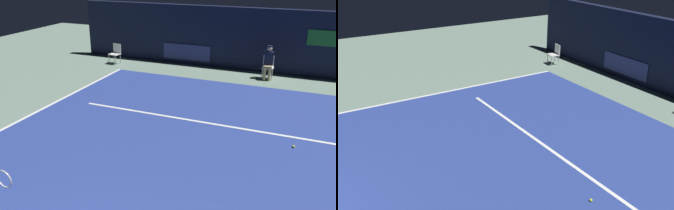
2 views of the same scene
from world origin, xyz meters
TOP-DOWN VIEW (x-y plane):
  - ground_plane at (0.00, 4.99)m, footprint 31.10×31.10m
  - court_surface at (0.00, 4.99)m, footprint 10.23×11.99m
  - line_sideline_right at (-5.07, 4.99)m, footprint 0.10×11.99m
  - line_service at (0.00, 7.09)m, footprint 7.98×0.10m
  - back_wall at (-0.00, 13.11)m, footprint 15.68×0.33m
  - line_judge_on_chair at (0.96, 12.08)m, footprint 0.47×0.55m
  - courtside_chair_near at (-5.75, 11.84)m, footprint 0.50×0.48m
  - tennis_ball at (2.45, 6.50)m, footprint 0.07×0.07m

SIDE VIEW (x-z plane):
  - ground_plane at x=0.00m, z-range 0.00..0.00m
  - court_surface at x=0.00m, z-range 0.00..0.01m
  - line_sideline_right at x=-5.07m, z-range 0.01..0.02m
  - line_service at x=0.00m, z-range 0.01..0.02m
  - tennis_ball at x=2.45m, z-range 0.01..0.08m
  - courtside_chair_near at x=-5.75m, z-range 0.06..0.94m
  - line_judge_on_chair at x=0.96m, z-range 0.03..1.35m
  - back_wall at x=0.00m, z-range 0.00..2.60m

